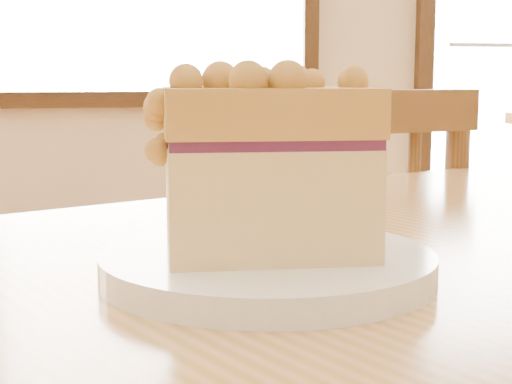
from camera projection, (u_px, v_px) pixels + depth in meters
entry_door at (506, 19)px, 4.43m from camera, size 1.08×0.06×2.29m
cafe_chair_main at (306, 367)px, 1.19m from camera, size 0.47×0.47×0.87m
plate at (267, 266)px, 0.49m from camera, size 0.21×0.21×0.02m
cake_slice at (265, 161)px, 0.48m from camera, size 0.14×0.11×0.12m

